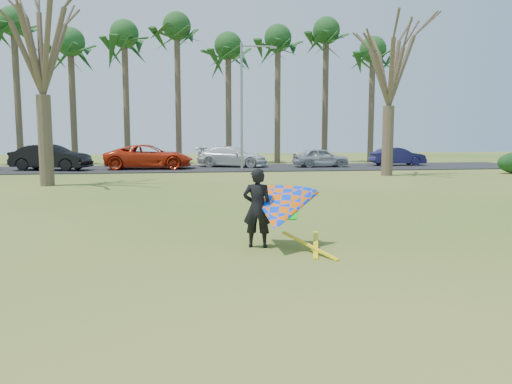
{
  "coord_description": "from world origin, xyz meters",
  "views": [
    {
      "loc": [
        -1.67,
        -9.43,
        2.48
      ],
      "look_at": [
        0.0,
        2.0,
        1.1
      ],
      "focal_mm": 35.0,
      "sensor_mm": 36.0,
      "label": 1
    }
  ],
  "objects": [
    {
      "name": "ground",
      "position": [
        0.0,
        0.0,
        0.0
      ],
      "size": [
        100.0,
        100.0,
        0.0
      ],
      "primitive_type": "plane",
      "color": "#255713",
      "rests_on": "ground"
    },
    {
      "name": "parking_strip",
      "position": [
        0.0,
        25.0,
        0.03
      ],
      "size": [
        46.0,
        7.0,
        0.06
      ],
      "primitive_type": "cube",
      "color": "black",
      "rests_on": "ground"
    },
    {
      "name": "palm_2",
      "position": [
        -14.0,
        31.0,
        10.52
      ],
      "size": [
        4.84,
        4.84,
        12.24
      ],
      "color": "#46382A",
      "rests_on": "ground"
    },
    {
      "name": "palm_3",
      "position": [
        -10.0,
        31.0,
        9.17
      ],
      "size": [
        4.84,
        4.84,
        10.84
      ],
      "color": "#4C3C2E",
      "rests_on": "ground"
    },
    {
      "name": "palm_4",
      "position": [
        -6.0,
        31.0,
        9.85
      ],
      "size": [
        4.84,
        4.84,
        11.54
      ],
      "color": "#4F3D2F",
      "rests_on": "ground"
    },
    {
      "name": "palm_5",
      "position": [
        -2.0,
        31.0,
        10.52
      ],
      "size": [
        4.84,
        4.84,
        12.24
      ],
      "color": "#4F3E2F",
      "rests_on": "ground"
    },
    {
      "name": "palm_6",
      "position": [
        2.0,
        31.0,
        9.17
      ],
      "size": [
        4.84,
        4.84,
        10.84
      ],
      "color": "#4D3D2E",
      "rests_on": "ground"
    },
    {
      "name": "palm_7",
      "position": [
        6.0,
        31.0,
        9.85
      ],
      "size": [
        4.84,
        4.84,
        11.54
      ],
      "color": "#4A3C2C",
      "rests_on": "ground"
    },
    {
      "name": "palm_8",
      "position": [
        10.0,
        31.0,
        10.52
      ],
      "size": [
        4.84,
        4.84,
        12.24
      ],
      "color": "#46352A",
      "rests_on": "ground"
    },
    {
      "name": "palm_9",
      "position": [
        14.0,
        31.0,
        9.17
      ],
      "size": [
        4.84,
        4.84,
        10.84
      ],
      "color": "#46382A",
      "rests_on": "ground"
    },
    {
      "name": "bare_tree_left",
      "position": [
        -8.0,
        15.0,
        6.92
      ],
      "size": [
        6.6,
        6.6,
        9.7
      ],
      "color": "#463A2A",
      "rests_on": "ground"
    },
    {
      "name": "bare_tree_right",
      "position": [
        10.0,
        18.0,
        6.57
      ],
      "size": [
        6.27,
        6.27,
        9.21
      ],
      "color": "#453729",
      "rests_on": "ground"
    },
    {
      "name": "streetlight",
      "position": [
        2.16,
        22.0,
        4.46
      ],
      "size": [
        2.28,
        0.18,
        8.0
      ],
      "color": "gray",
      "rests_on": "ground"
    },
    {
      "name": "car_1",
      "position": [
        -10.12,
        24.26,
        0.88
      ],
      "size": [
        5.26,
        3.0,
        1.64
      ],
      "primitive_type": "imported",
      "rotation": [
        0.0,
        0.0,
        1.3
      ],
      "color": "black",
      "rests_on": "parking_strip"
    },
    {
      "name": "car_2",
      "position": [
        -3.94,
        24.66,
        0.87
      ],
      "size": [
        5.87,
        2.83,
        1.61
      ],
      "primitive_type": "imported",
      "rotation": [
        0.0,
        0.0,
        1.54
      ],
      "color": "red",
      "rests_on": "parking_strip"
    },
    {
      "name": "car_3",
      "position": [
        1.77,
        25.82,
        0.78
      ],
      "size": [
        5.37,
        3.7,
        1.45
      ],
      "primitive_type": "imported",
      "rotation": [
        0.0,
        0.0,
        1.2
      ],
      "color": "silver",
      "rests_on": "parking_strip"
    },
    {
      "name": "car_4",
      "position": [
        7.96,
        24.82,
        0.73
      ],
      "size": [
        3.96,
        1.7,
        1.33
      ],
      "primitive_type": "imported",
      "rotation": [
        0.0,
        0.0,
        1.6
      ],
      "color": "#9FA5AC",
      "rests_on": "parking_strip"
    },
    {
      "name": "car_5",
      "position": [
        14.05,
        25.64,
        0.72
      ],
      "size": [
        4.02,
        1.48,
        1.32
      ],
      "primitive_type": "imported",
      "rotation": [
        0.0,
        0.0,
        1.55
      ],
      "color": "#1B184A",
      "rests_on": "parking_strip"
    },
    {
      "name": "kite_flyer",
      "position": [
        0.3,
        0.88,
        0.85
      ],
      "size": [
        2.13,
        2.39,
        2.02
      ],
      "color": "black",
      "rests_on": "ground"
    }
  ]
}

